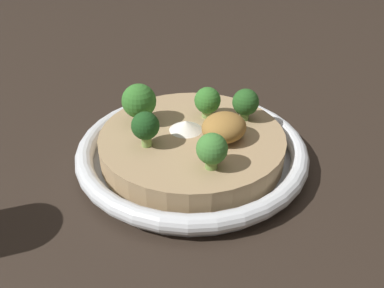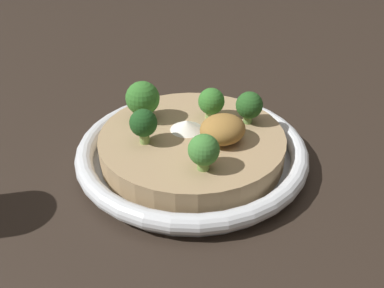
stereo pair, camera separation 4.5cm
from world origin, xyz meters
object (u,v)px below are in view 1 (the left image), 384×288
at_px(risotto_bowl, 192,147).
at_px(broccoli_front_left, 212,150).
at_px(broccoli_left, 145,127).
at_px(broccoli_front_right, 246,103).
at_px(broccoli_back_left, 139,102).
at_px(broccoli_right, 207,101).

relative_size(risotto_bowl, broccoli_front_left, 7.03).
bearing_deg(broccoli_left, risotto_bowl, -15.86).
relative_size(broccoli_front_left, broccoli_front_right, 0.97).
height_order(broccoli_front_left, broccoli_back_left, broccoli_back_left).
xyz_separation_m(broccoli_right, broccoli_left, (-0.10, -0.00, 0.00)).
xyz_separation_m(broccoli_right, broccoli_front_left, (-0.07, -0.08, 0.00)).
xyz_separation_m(broccoli_left, broccoli_front_left, (0.02, -0.08, -0.00)).
bearing_deg(broccoli_right, broccoli_front_right, -52.05).
relative_size(risotto_bowl, broccoli_front_right, 6.83).
distance_m(risotto_bowl, broccoli_left, 0.07).
bearing_deg(broccoli_left, broccoli_right, 0.04).
relative_size(broccoli_right, broccoli_back_left, 0.79).
height_order(risotto_bowl, broccoli_front_right, broccoli_front_right).
bearing_deg(risotto_bowl, broccoli_front_left, -117.09).
distance_m(broccoli_right, broccoli_front_right, 0.05).
relative_size(risotto_bowl, broccoli_left, 6.72).
bearing_deg(broccoli_front_right, broccoli_back_left, 139.66).
xyz_separation_m(risotto_bowl, broccoli_front_right, (0.07, -0.02, 0.04)).
xyz_separation_m(broccoli_right, broccoli_front_right, (0.03, -0.04, 0.00)).
bearing_deg(broccoli_right, broccoli_front_left, -133.14).
height_order(broccoli_right, broccoli_front_right, same).
xyz_separation_m(broccoli_left, broccoli_back_left, (0.03, 0.05, 0.00)).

